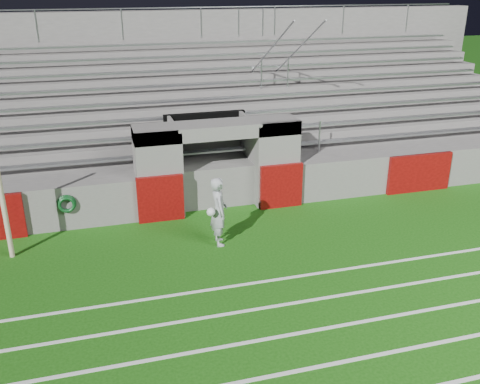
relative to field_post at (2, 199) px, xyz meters
name	(u,v)px	position (x,y,z in m)	size (l,w,h in m)	color
ground	(252,261)	(5.68, -1.84, -1.54)	(90.00, 90.00, 0.00)	#164F0D
field_post	(2,199)	(0.00, 0.00, 0.00)	(0.12, 0.12, 3.08)	beige
stadium_structure	(189,123)	(5.68, 6.13, -0.05)	(26.00, 8.48, 5.42)	slate
goalkeeper_with_ball	(219,211)	(5.12, -0.71, -0.63)	(0.60, 0.68, 1.82)	#A8ACB2
hose_coil	(67,204)	(1.36, 1.09, -0.73)	(0.51, 0.14, 0.51)	#0C3D17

